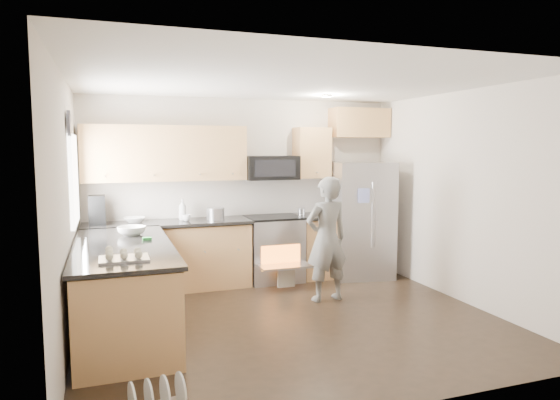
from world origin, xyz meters
name	(u,v)px	position (x,y,z in m)	size (l,w,h in m)	color
ground	(292,321)	(0.00, 0.00, 0.00)	(4.50, 4.50, 0.00)	black
room_shell	(289,169)	(-0.04, 0.02, 1.67)	(4.54, 4.04, 2.62)	beige
back_cabinet_run	(207,216)	(-0.59, 1.75, 0.96)	(4.45, 0.64, 2.50)	#BA824A
peninsula	(124,289)	(-1.75, 0.25, 0.46)	(0.96, 2.36, 1.02)	#BA824A
stove_range	(273,234)	(0.35, 1.69, 0.68)	(0.76, 0.97, 1.79)	#B7B7BC
refrigerator	(363,220)	(1.65, 1.45, 0.85)	(0.93, 0.78, 1.69)	#B7B7BC
person	(327,239)	(0.67, 0.57, 0.78)	(0.57, 0.37, 1.55)	slate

